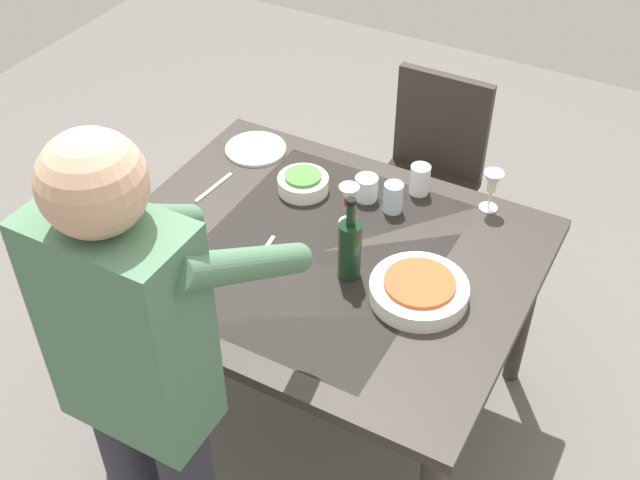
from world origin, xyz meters
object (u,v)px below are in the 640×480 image
side_bowl_salad (303,183)px  person_server (145,384)px  wine_bottle (350,248)px  water_cup_far_left (393,197)px  chair_near (429,168)px  water_cup_near_right (420,180)px  water_cup_near_left (366,188)px  serving_bowl_pasta (419,290)px  wine_glass_right (492,184)px  dinner_plate_near (256,149)px  wine_glass_left (349,198)px  dining_table (320,269)px

side_bowl_salad → person_server: bearing=98.9°
wine_bottle → water_cup_far_left: wine_bottle is taller
chair_near → water_cup_near_right: size_ratio=8.32×
person_server → side_bowl_salad: 1.10m
water_cup_near_left → serving_bowl_pasta: (-0.36, 0.37, -0.01)m
wine_glass_right → dinner_plate_near: 0.90m
water_cup_far_left → water_cup_near_right: bearing=-106.0°
wine_bottle → serving_bowl_pasta: 0.24m
wine_glass_left → water_cup_far_left: (-0.10, -0.13, -0.05)m
wine_glass_left → wine_glass_right: 0.49m
wine_glass_right → water_cup_far_left: 0.33m
dining_table → person_server: (0.04, 0.81, 0.26)m
chair_near → water_cup_near_left: chair_near is taller
wine_glass_left → wine_glass_right: same height
dining_table → chair_near: bearing=-91.0°
serving_bowl_pasta → dinner_plate_near: (0.85, -0.44, -0.03)m
dining_table → side_bowl_salad: (0.21, -0.26, 0.11)m
water_cup_near_left → water_cup_far_left: water_cup_far_left is taller
wine_glass_left → water_cup_near_left: bearing=-87.5°
dinner_plate_near → water_cup_near_left: bearing=172.3°
person_server → wine_glass_left: 0.99m
chair_near → water_cup_far_left: bearing=99.0°
dining_table → person_server: bearing=87.0°
wine_glass_left → water_cup_near_left: wine_glass_left is taller
wine_glass_left → water_cup_near_right: 0.31m
chair_near → water_cup_near_left: bearing=89.1°
chair_near → serving_bowl_pasta: chair_near is taller
dining_table → wine_bottle: size_ratio=4.54×
water_cup_near_right → chair_near: bearing=-74.1°
serving_bowl_pasta → wine_glass_right: bearing=-94.4°
dining_table → wine_bottle: 0.23m
dining_table → water_cup_near_left: size_ratio=15.32×
water_cup_near_right → wine_glass_left: bearing=62.4°
wine_bottle → wine_glass_left: size_ratio=1.96×
dining_table → wine_bottle: bearing=159.0°
side_bowl_salad → water_cup_far_left: bearing=-171.5°
water_cup_near_left → person_server: bearing=87.6°
wine_bottle → dinner_plate_near: wine_bottle is taller
water_cup_near_right → serving_bowl_pasta: 0.53m
water_cup_near_left → water_cup_far_left: bearing=171.4°
person_server → side_bowl_salad: person_server is taller
wine_glass_left → person_server: bearing=86.8°
wine_bottle → side_bowl_salad: 0.47m
dining_table → person_server: size_ratio=0.80×
person_server → water_cup_near_right: bearing=-98.9°
wine_glass_left → side_bowl_salad: size_ratio=0.84×
water_cup_far_left → serving_bowl_pasta: bearing=125.0°
wine_bottle → dinner_plate_near: size_ratio=1.29×
dining_table → water_cup_far_left: size_ratio=12.41×
dinner_plate_near → water_cup_near_right: bearing=-175.3°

